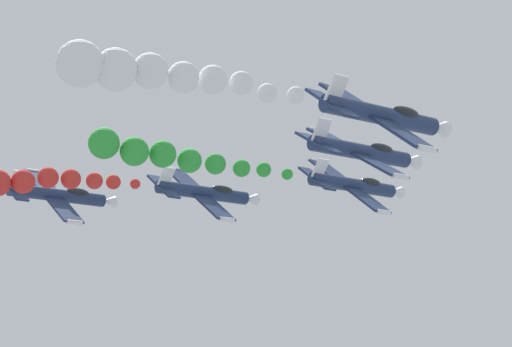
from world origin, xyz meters
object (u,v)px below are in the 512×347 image
object	(u,v)px
airplane_left_inner	(205,193)
airplane_right_outer	(383,115)
airplane_left_outer	(59,195)
airplane_right_inner	(363,152)
airplane_lead	(354,185)

from	to	relation	value
airplane_left_inner	airplane_right_outer	size ratio (longest dim) A/B	1.00
airplane_left_outer	airplane_right_outer	xyz separation A→B (m)	(37.72, 0.00, -0.26)
airplane_right_outer	airplane_left_outer	bearing A→B (deg)	-180.00
airplane_left_inner	airplane_left_outer	world-z (taller)	airplane_left_outer
airplane_right_inner	airplane_left_outer	distance (m)	29.79
airplane_left_inner	airplane_right_inner	size ratio (longest dim) A/B	1.00
airplane_left_inner	airplane_right_outer	world-z (taller)	airplane_left_inner
airplane_right_outer	airplane_left_inner	bearing A→B (deg)	163.54
airplane_left_outer	airplane_right_inner	bearing A→B (deg)	13.88
airplane_right_inner	airplane_right_outer	distance (m)	11.34
airplane_lead	airplane_left_outer	xyz separation A→B (m)	(-18.55, -16.66, -0.20)
airplane_lead	airplane_left_inner	size ratio (longest dim) A/B	1.00
airplane_right_inner	airplane_left_outer	world-z (taller)	airplane_left_outer
airplane_left_inner	airplane_right_inner	world-z (taller)	airplane_left_inner
airplane_left_outer	airplane_left_inner	bearing A→B (deg)	41.97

